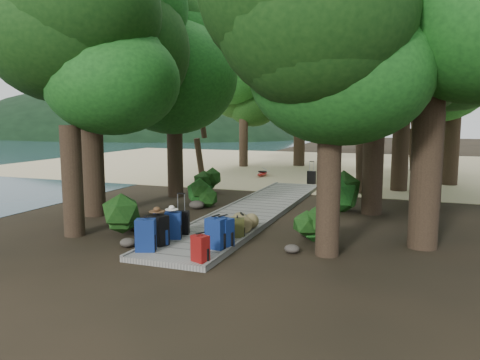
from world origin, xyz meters
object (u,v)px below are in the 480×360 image
at_px(backpack_right_b, 216,232).
at_px(backpack_right_d, 237,227).
at_px(kayak, 262,173).
at_px(lone_suitcase_on_sand, 311,178).
at_px(backpack_right_a, 200,247).
at_px(backpack_left_c, 173,224).
at_px(duffel_right_khaki, 242,222).
at_px(sun_lounger, 364,174).
at_px(backpack_right_c, 223,231).
at_px(suitcase_on_boardwalk, 181,222).
at_px(backpack_left_a, 146,233).
at_px(backpack_left_b, 159,228).

relative_size(backpack_right_b, backpack_right_d, 1.47).
distance_m(backpack_right_d, kayak, 12.92).
bearing_deg(backpack_right_b, lone_suitcase_on_sand, 102.02).
relative_size(backpack_right_d, kayak, 0.16).
bearing_deg(backpack_right_a, backpack_left_c, 157.71).
distance_m(backpack_left_c, lone_suitcase_on_sand, 11.21).
height_order(backpack_right_b, lone_suitcase_on_sand, backpack_right_b).
xyz_separation_m(duffel_right_khaki, sun_lounger, (1.90, 11.91, 0.01)).
xyz_separation_m(backpack_left_c, backpack_right_c, (1.41, -0.21, 0.00)).
xyz_separation_m(backpack_right_d, duffel_right_khaki, (-0.12, 0.67, -0.05)).
xyz_separation_m(lone_suitcase_on_sand, sun_lounger, (2.10, 2.11, 0.03)).
relative_size(backpack_right_b, suitcase_on_boardwalk, 1.29).
height_order(backpack_left_a, kayak, backpack_left_a).
distance_m(backpack_left_c, suitcase_on_boardwalk, 0.48).
relative_size(backpack_right_a, backpack_right_b, 0.79).
xyz_separation_m(backpack_right_c, duffel_right_khaki, (-0.12, 1.56, -0.15)).
bearing_deg(backpack_right_b, suitcase_on_boardwalk, 156.93).
bearing_deg(backpack_right_c, backpack_left_a, -127.71).
xyz_separation_m(backpack_left_b, backpack_right_c, (1.46, 0.39, -0.02)).
bearing_deg(backpack_right_a, backpack_right_d, 112.73).
relative_size(suitcase_on_boardwalk, kayak, 0.18).
distance_m(backpack_right_a, suitcase_on_boardwalk, 2.37).
distance_m(backpack_left_b, lone_suitcase_on_sand, 11.81).
height_order(backpack_right_b, kayak, backpack_right_b).
bearing_deg(backpack_left_c, backpack_left_a, -114.30).
relative_size(backpack_left_a, sun_lounger, 0.40).
distance_m(backpack_left_a, backpack_right_c, 1.74).
relative_size(backpack_left_c, backpack_right_b, 0.94).
relative_size(backpack_right_a, sun_lounger, 0.30).
bearing_deg(suitcase_on_boardwalk, backpack_left_c, -102.68).
height_order(backpack_right_d, suitcase_on_boardwalk, suitcase_on_boardwalk).
bearing_deg(backpack_right_d, lone_suitcase_on_sand, 71.71).
xyz_separation_m(duffel_right_khaki, lone_suitcase_on_sand, (-0.21, 9.80, -0.02)).
bearing_deg(sun_lounger, backpack_right_c, -107.64).
xyz_separation_m(backpack_right_a, kayak, (-3.31, 14.59, -0.24)).
xyz_separation_m(backpack_left_b, sun_lounger, (3.24, 13.87, -0.16)).
bearing_deg(sun_lounger, backpack_right_a, -107.07).
bearing_deg(backpack_left_c, lone_suitcase_on_sand, 62.79).
bearing_deg(backpack_left_c, kayak, 76.59).
relative_size(backpack_right_a, duffel_right_khaki, 0.95).
relative_size(backpack_right_a, suitcase_on_boardwalk, 1.02).
relative_size(backpack_left_c, sun_lounger, 0.36).
height_order(duffel_right_khaki, lone_suitcase_on_sand, lone_suitcase_on_sand).
height_order(backpack_right_c, kayak, backpack_right_c).
distance_m(backpack_right_c, sun_lounger, 13.59).
bearing_deg(lone_suitcase_on_sand, suitcase_on_boardwalk, -93.62).
relative_size(backpack_left_c, lone_suitcase_on_sand, 1.23).
xyz_separation_m(duffel_right_khaki, kayak, (-3.20, 11.81, -0.15)).
bearing_deg(kayak, suitcase_on_boardwalk, -84.65).
bearing_deg(sun_lounger, backpack_left_b, -113.26).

